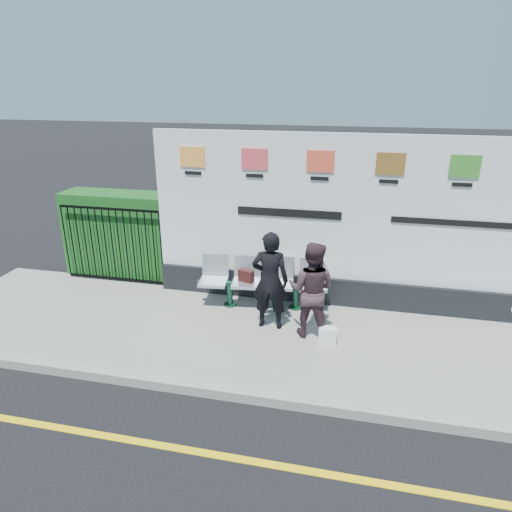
% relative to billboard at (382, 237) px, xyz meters
% --- Properties ---
extents(ground, '(80.00, 80.00, 0.00)m').
position_rel_billboard_xyz_m(ground, '(-0.50, -3.85, -1.42)').
color(ground, black).
extents(pavement, '(14.00, 3.00, 0.12)m').
position_rel_billboard_xyz_m(pavement, '(-0.50, -1.35, -1.36)').
color(pavement, gray).
rests_on(pavement, ground).
extents(kerb, '(14.00, 0.18, 0.14)m').
position_rel_billboard_xyz_m(kerb, '(-0.50, -2.85, -1.35)').
color(kerb, gray).
rests_on(kerb, ground).
extents(yellow_line, '(14.00, 0.10, 0.01)m').
position_rel_billboard_xyz_m(yellow_line, '(-0.50, -3.85, -1.42)').
color(yellow_line, yellow).
rests_on(yellow_line, ground).
extents(billboard, '(8.00, 0.30, 3.00)m').
position_rel_billboard_xyz_m(billboard, '(0.00, 0.00, 0.00)').
color(billboard, black).
rests_on(billboard, pavement).
extents(hedge, '(2.35, 0.70, 1.70)m').
position_rel_billboard_xyz_m(hedge, '(-5.08, 0.45, -0.45)').
color(hedge, '#19531B').
rests_on(hedge, pavement).
extents(railing, '(2.05, 0.06, 1.54)m').
position_rel_billboard_xyz_m(railing, '(-5.08, -0.00, -0.53)').
color(railing, black).
rests_on(railing, pavement).
extents(bench, '(2.29, 0.85, 0.48)m').
position_rel_billboard_xyz_m(bench, '(-1.97, -0.46, -1.06)').
color(bench, silver).
rests_on(bench, pavement).
extents(woman_left, '(0.60, 0.40, 1.63)m').
position_rel_billboard_xyz_m(woman_left, '(-1.72, -1.10, -0.49)').
color(woman_left, black).
rests_on(woman_left, pavement).
extents(woman_right, '(0.83, 0.68, 1.55)m').
position_rel_billboard_xyz_m(woman_right, '(-1.05, -1.21, -0.53)').
color(woman_right, '#3D272D').
rests_on(woman_right, pavement).
extents(handbag_brown, '(0.29, 0.20, 0.21)m').
position_rel_billboard_xyz_m(handbag_brown, '(-2.26, -0.49, -0.72)').
color(handbag_brown, black).
rests_on(handbag_brown, bench).
extents(carrier_bag_white, '(0.27, 0.16, 0.27)m').
position_rel_billboard_xyz_m(carrier_bag_white, '(-0.75, -1.45, -1.16)').
color(carrier_bag_white, silver).
rests_on(carrier_bag_white, pavement).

